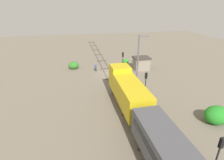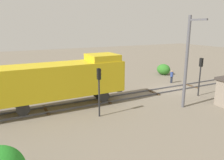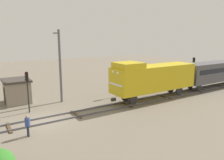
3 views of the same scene
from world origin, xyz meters
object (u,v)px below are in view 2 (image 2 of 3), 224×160
Objects in this scene: locomotive at (66,78)px; catenary_mast at (187,61)px; traffic_signal_near at (201,70)px; traffic_signal_mid at (99,84)px; worker_near_track at (172,76)px.

locomotive is 11.00m from catenary_mast.
locomotive reaches higher than traffic_signal_near.
traffic_signal_mid reaches higher than worker_near_track.
locomotive reaches higher than traffic_signal_mid.
traffic_signal_mid is 14.49m from worker_near_track.
catenary_mast is at bearing 64.65° from worker_near_track.
traffic_signal_near is at bearing -103.17° from locomotive.
locomotive is at bearing 76.83° from traffic_signal_near.
catenary_mast reaches higher than traffic_signal_near.
traffic_signal_near is at bearing 87.46° from worker_near_track.
locomotive is 3.83m from traffic_signal_mid.
catenary_mast is (-1.66, -7.86, 1.55)m from traffic_signal_mid.
traffic_signal_near is 2.43× the size of worker_near_track.
traffic_signal_near is at bearing -65.32° from catenary_mast.
traffic_signal_mid is at bearing 33.80° from worker_near_track.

